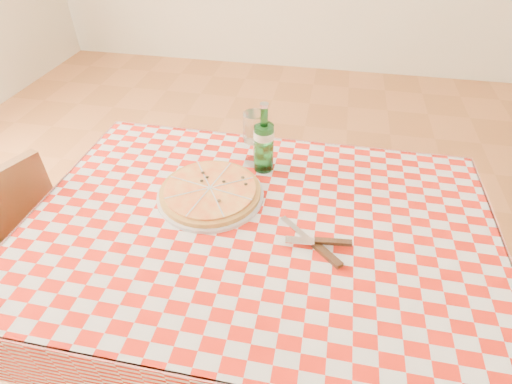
% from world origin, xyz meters
% --- Properties ---
extents(dining_table, '(1.20, 0.80, 0.75)m').
position_xyz_m(dining_table, '(0.00, 0.00, 0.66)').
color(dining_table, brown).
rests_on(dining_table, ground).
extents(tablecloth, '(1.30, 0.90, 0.01)m').
position_xyz_m(tablecloth, '(0.00, 0.00, 0.75)').
color(tablecloth, '#B4170B').
rests_on(tablecloth, dining_table).
extents(chair_far, '(0.49, 0.49, 0.84)m').
position_xyz_m(chair_far, '(-0.89, -0.04, 0.48)').
color(chair_far, brown).
rests_on(chair_far, ground).
extents(pizza_plate, '(0.38, 0.38, 0.04)m').
position_xyz_m(pizza_plate, '(-0.16, 0.09, 0.78)').
color(pizza_plate, gold).
rests_on(pizza_plate, tablecloth).
extents(water_bottle, '(0.07, 0.07, 0.23)m').
position_xyz_m(water_bottle, '(-0.03, 0.26, 0.87)').
color(water_bottle, '#175F23').
rests_on(water_bottle, tablecloth).
extents(wine_glass, '(0.07, 0.07, 0.18)m').
position_xyz_m(wine_glass, '(-0.07, 0.28, 0.85)').
color(wine_glass, white).
rests_on(wine_glass, tablecloth).
extents(cutlery, '(0.28, 0.26, 0.03)m').
position_xyz_m(cutlery, '(0.16, -0.06, 0.77)').
color(cutlery, silver).
rests_on(cutlery, tablecloth).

